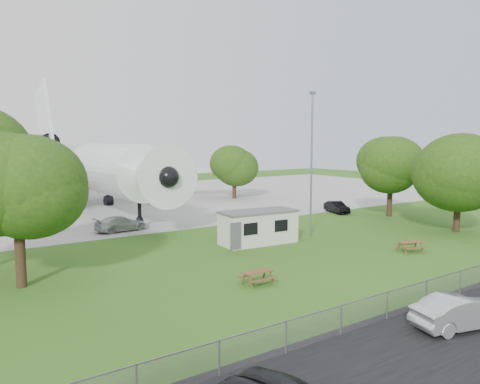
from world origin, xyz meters
TOP-DOWN VIEW (x-y plane):
  - ground at (0.00, 0.00)m, footprint 160.00×160.00m
  - concrete_apron at (0.00, 38.00)m, footprint 120.00×46.00m
  - airliner at (-2.00, 35.86)m, footprint 46.36×47.73m
  - site_cabin at (2.89, 6.51)m, footprint 6.85×3.19m
  - picnic_west at (-3.62, -1.96)m, footprint 1.81×1.51m
  - picnic_east at (10.23, -2.14)m, footprint 2.14×1.94m
  - fence at (0.00, -9.50)m, footprint 58.00×0.04m
  - lamp_mast at (8.20, 6.20)m, footprint 0.16×0.16m
  - tree_west_small at (-14.64, 5.15)m, footprint 7.58×7.58m
  - tree_east_front at (20.17, 0.10)m, footprint 8.06×8.06m
  - tree_east_back at (22.59, 9.11)m, footprint 6.50×6.50m
  - tree_far_apron at (17.73, 31.60)m, footprint 6.81×6.81m
  - car_centre_sedan at (-0.28, -11.99)m, footprint 4.65×2.63m
  - car_ne_sedan at (19.68, 14.00)m, footprint 2.46×4.12m
  - car_apron_van at (-4.21, 17.53)m, footprint 4.83×2.31m

SIDE VIEW (x-z plane):
  - ground at x=0.00m, z-range 0.00..0.00m
  - picnic_west at x=-3.62m, z-range -0.38..0.38m
  - picnic_east at x=10.23m, z-range -0.38..0.38m
  - fence at x=0.00m, z-range -0.65..0.65m
  - concrete_apron at x=0.00m, z-range 0.00..0.03m
  - car_ne_sedan at x=19.68m, z-range 0.00..1.28m
  - car_apron_van at x=-4.21m, z-range 0.00..1.36m
  - car_centre_sedan at x=-0.28m, z-range 0.00..1.45m
  - site_cabin at x=2.89m, z-range 0.00..2.62m
  - tree_far_apron at x=17.73m, z-range 0.61..8.65m
  - tree_west_small at x=-14.64m, z-range 0.71..9.72m
  - airliner at x=-2.00m, z-range -3.57..14.11m
  - tree_east_back at x=22.59m, z-range 1.10..9.81m
  - tree_east_front at x=20.17m, z-range 0.73..10.25m
  - lamp_mast at x=8.20m, z-range 0.00..12.00m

